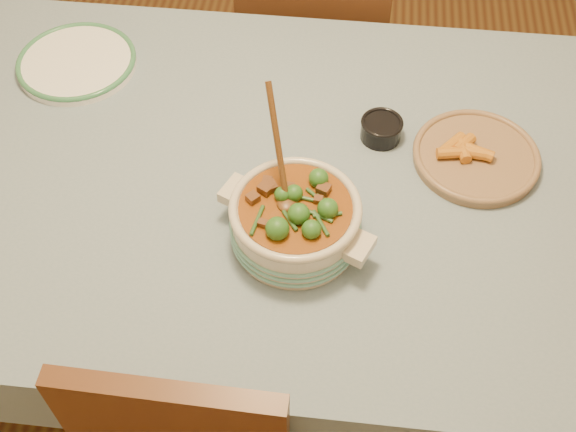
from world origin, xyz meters
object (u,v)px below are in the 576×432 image
object	(u,v)px
white_plate	(77,62)
chair_far	(314,40)
stew_casserole	(295,218)
condiment_bowl	(381,128)
fried_plate	(477,155)
dining_table	(246,196)

from	to	relation	value
white_plate	chair_far	world-z (taller)	chair_far
stew_casserole	condiment_bowl	world-z (taller)	stew_casserole
fried_plate	white_plate	bearing A→B (deg)	167.75
condiment_bowl	chair_far	distance (m)	0.70
stew_casserole	condiment_bowl	xyz separation A→B (m)	(0.16, 0.30, -0.04)
white_plate	fried_plate	size ratio (longest dim) A/B	1.21
dining_table	stew_casserole	size ratio (longest dim) A/B	5.11
condiment_bowl	fried_plate	size ratio (longest dim) A/B	0.36
chair_far	condiment_bowl	bearing A→B (deg)	108.90
dining_table	white_plate	xyz separation A→B (m)	(-0.45, 0.29, 0.10)
white_plate	condiment_bowl	size ratio (longest dim) A/B	3.36
fried_plate	chair_far	size ratio (longest dim) A/B	0.30
stew_casserole	chair_far	distance (m)	0.97
white_plate	chair_far	distance (m)	0.76
dining_table	white_plate	distance (m)	0.55
dining_table	white_plate	size ratio (longest dim) A/B	5.03
dining_table	condiment_bowl	world-z (taller)	condiment_bowl
stew_casserole	chair_far	size ratio (longest dim) A/B	0.36
white_plate	chair_far	xyz separation A→B (m)	(0.55, 0.46, -0.25)
stew_casserole	white_plate	xyz separation A→B (m)	(-0.58, 0.46, -0.05)
white_plate	chair_far	size ratio (longest dim) A/B	0.36
fried_plate	chair_far	bearing A→B (deg)	121.23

